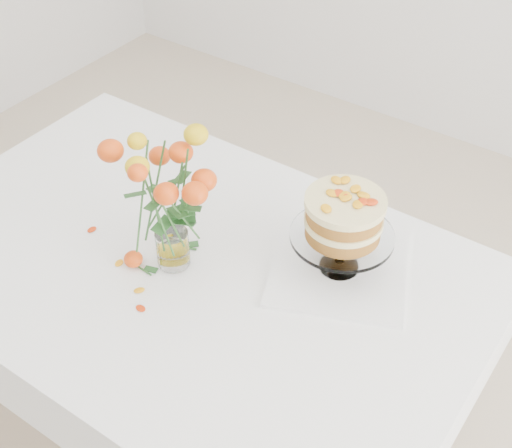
{
  "coord_description": "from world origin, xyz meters",
  "views": [
    {
      "loc": [
        0.85,
        -0.92,
        1.94
      ],
      "look_at": [
        0.15,
        0.08,
        0.89
      ],
      "focal_mm": 50.0,
      "sensor_mm": 36.0,
      "label": 1
    }
  ],
  "objects": [
    {
      "name": "cake_stand",
      "position": [
        0.32,
        0.18,
        0.91
      ],
      "size": [
        0.24,
        0.24,
        0.21
      ],
      "rotation": [
        0.0,
        0.0,
        0.07
      ],
      "color": "white",
      "rests_on": "napkin"
    },
    {
      "name": "stray_petal_b",
      "position": [
        -0.02,
        -0.14,
        0.76
      ],
      "size": [
        0.03,
        0.02,
        0.0
      ],
      "primitive_type": "ellipsoid",
      "color": "orange",
      "rests_on": "table"
    },
    {
      "name": "rose_vase",
      "position": [
        -0.01,
        -0.02,
        0.98
      ],
      "size": [
        0.3,
        0.3,
        0.39
      ],
      "rotation": [
        0.0,
        0.0,
        -0.23
      ],
      "color": "white",
      "rests_on": "table"
    },
    {
      "name": "table",
      "position": [
        0.0,
        0.0,
        0.67
      ],
      "size": [
        1.43,
        0.93,
        0.76
      ],
      "color": "tan",
      "rests_on": "ground"
    },
    {
      "name": "stray_petal_a",
      "position": [
        -0.12,
        -0.1,
        0.76
      ],
      "size": [
        0.03,
        0.02,
        0.0
      ],
      "primitive_type": "ellipsoid",
      "color": "orange",
      "rests_on": "table"
    },
    {
      "name": "loose_rose_near",
      "position": [
        -0.06,
        0.02,
        0.78
      ],
      "size": [
        0.09,
        0.05,
        0.04
      ],
      "rotation": [
        0.0,
        0.0,
        0.4
      ],
      "color": "gold",
      "rests_on": "table"
    },
    {
      "name": "stray_petal_d",
      "position": [
        -0.26,
        -0.05,
        0.76
      ],
      "size": [
        0.03,
        0.02,
        0.0
      ],
      "primitive_type": "ellipsoid",
      "color": "orange",
      "rests_on": "table"
    },
    {
      "name": "napkin",
      "position": [
        0.32,
        0.18,
        0.76
      ],
      "size": [
        0.41,
        0.41,
        0.01
      ],
      "primitive_type": "cube",
      "rotation": [
        0.0,
        0.0,
        0.4
      ],
      "color": "white",
      "rests_on": "table"
    },
    {
      "name": "stray_petal_c",
      "position": [
        0.02,
        -0.18,
        0.76
      ],
      "size": [
        0.03,
        0.02,
        0.0
      ],
      "primitive_type": "ellipsoid",
      "color": "orange",
      "rests_on": "table"
    },
    {
      "name": "ground",
      "position": [
        0.0,
        0.0,
        0.0
      ],
      "size": [
        4.0,
        4.0,
        0.0
      ],
      "primitive_type": "plane",
      "color": "beige",
      "rests_on": "ground"
    },
    {
      "name": "loose_rose_far",
      "position": [
        -0.09,
        -0.08,
        0.78
      ],
      "size": [
        0.08,
        0.05,
        0.04
      ],
      "rotation": [
        0.0,
        0.0,
        -0.1
      ],
      "color": "#E5430B",
      "rests_on": "table"
    }
  ]
}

